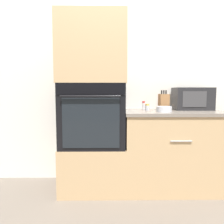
% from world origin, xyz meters
% --- Properties ---
extents(ground_plane, '(12.00, 12.00, 0.00)m').
position_xyz_m(ground_plane, '(0.00, 0.00, 0.00)').
color(ground_plane, '#6B6056').
extents(wall_back, '(8.00, 0.05, 2.50)m').
position_xyz_m(wall_back, '(0.00, 0.63, 1.25)').
color(wall_back, silver).
rests_on(wall_back, ground_plane).
extents(oven_cabinet_base, '(0.72, 0.60, 0.51)m').
position_xyz_m(oven_cabinet_base, '(-0.36, 0.30, 0.26)').
color(oven_cabinet_base, tan).
rests_on(oven_cabinet_base, ground_plane).
extents(wall_oven, '(0.69, 0.64, 0.69)m').
position_xyz_m(wall_oven, '(-0.36, 0.30, 0.86)').
color(wall_oven, black).
rests_on(wall_oven, oven_cabinet_base).
extents(oven_cabinet_upper, '(0.72, 0.60, 0.72)m').
position_xyz_m(oven_cabinet_upper, '(-0.36, 0.30, 1.57)').
color(oven_cabinet_upper, tan).
rests_on(oven_cabinet_upper, wall_oven).
extents(counter_unit, '(1.11, 0.63, 0.90)m').
position_xyz_m(counter_unit, '(0.54, 0.30, 0.45)').
color(counter_unit, tan).
rests_on(counter_unit, ground_plane).
extents(microwave, '(0.44, 0.27, 0.26)m').
position_xyz_m(microwave, '(0.81, 0.43, 1.03)').
color(microwave, '#232326').
rests_on(microwave, counter_unit).
extents(knife_block, '(0.10, 0.15, 0.23)m').
position_xyz_m(knife_block, '(0.46, 0.41, 1.00)').
color(knife_block, olive).
rests_on(knife_block, counter_unit).
extents(bowl, '(0.17, 0.17, 0.06)m').
position_xyz_m(bowl, '(0.41, 0.18, 0.93)').
color(bowl, silver).
rests_on(bowl, counter_unit).
extents(condiment_jar_near, '(0.05, 0.05, 0.07)m').
position_xyz_m(condiment_jar_near, '(0.27, 0.38, 0.94)').
color(condiment_jar_near, silver).
rests_on(condiment_jar_near, counter_unit).
extents(condiment_jar_mid, '(0.04, 0.04, 0.10)m').
position_xyz_m(condiment_jar_mid, '(0.24, 0.48, 0.95)').
color(condiment_jar_mid, silver).
rests_on(condiment_jar_mid, counter_unit).
extents(condiment_jar_far, '(0.05, 0.05, 0.06)m').
position_xyz_m(condiment_jar_far, '(0.29, 0.55, 0.93)').
color(condiment_jar_far, silver).
rests_on(condiment_jar_far, counter_unit).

